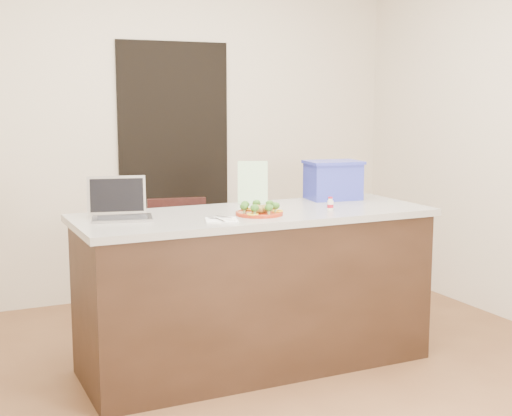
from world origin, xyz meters
name	(u,v)px	position (x,y,z in m)	size (l,w,h in m)	color
ground	(274,379)	(0.00, 0.00, 0.00)	(4.00, 4.00, 0.00)	brown
room_shell	(275,88)	(0.00, 0.00, 1.62)	(4.00, 4.00, 4.00)	white
doorway	(175,170)	(0.10, 1.98, 1.00)	(0.90, 0.02, 2.00)	black
island	(255,289)	(0.00, 0.25, 0.46)	(2.06, 0.76, 0.92)	black
plate	(259,213)	(-0.03, 0.14, 0.93)	(0.27, 0.27, 0.02)	maroon
meatballs	(260,209)	(-0.03, 0.13, 0.96)	(0.11, 0.11, 0.04)	olive
broccoli	(259,206)	(-0.03, 0.14, 0.97)	(0.22, 0.22, 0.04)	#214C14
pepper_rings	(259,211)	(-0.03, 0.14, 0.94)	(0.24, 0.24, 0.01)	gold
napkin	(222,220)	(-0.29, 0.05, 0.92)	(0.17, 0.17, 0.01)	silver
fork	(217,219)	(-0.31, 0.06, 0.93)	(0.03, 0.16, 0.00)	silver
knife	(228,219)	(-0.26, 0.03, 0.93)	(0.07, 0.19, 0.01)	white
yogurt_bottle	(330,205)	(0.42, 0.11, 0.95)	(0.04, 0.04, 0.08)	beige
laptop	(120,207)	(-0.76, 0.36, 0.98)	(0.36, 0.32, 0.22)	#A2A2A6
leaflet	(253,182)	(0.12, 0.54, 1.05)	(0.18, 0.00, 0.26)	white
blue_box	(333,180)	(0.66, 0.49, 1.05)	(0.37, 0.29, 0.25)	#2F37AB
chair	(182,257)	(-0.18, 1.04, 0.51)	(0.47, 0.47, 0.89)	black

